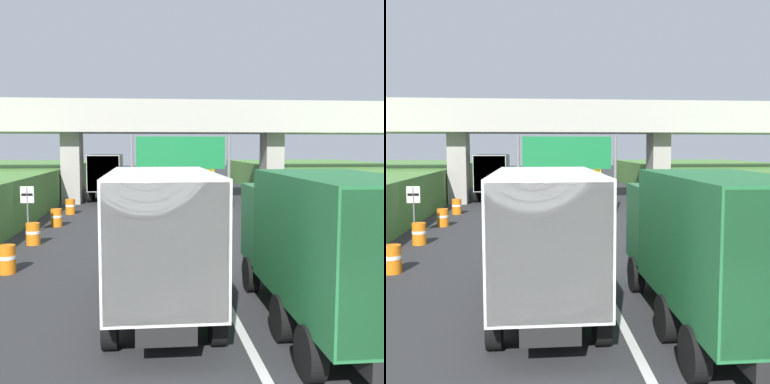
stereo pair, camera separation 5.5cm
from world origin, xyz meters
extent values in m
cube|color=white|center=(0.00, 24.18, 0.00)|extent=(0.20, 88.36, 0.01)
cube|color=#ADA89E|center=(0.00, 30.23, 5.56)|extent=(40.00, 4.80, 1.10)
cube|color=#ADA89E|center=(0.00, 28.01, 6.66)|extent=(40.00, 0.36, 1.10)
cube|color=#ADA89E|center=(0.00, 32.45, 6.66)|extent=(40.00, 0.36, 1.10)
cube|color=#9F9A91|center=(-7.27, 30.23, 2.50)|extent=(1.30, 2.20, 5.01)
cube|color=#9F9A91|center=(7.27, 30.23, 2.50)|extent=(1.30, 2.20, 5.01)
cylinder|color=slate|center=(-2.85, 23.39, 2.35)|extent=(0.18, 0.18, 4.71)
cylinder|color=slate|center=(2.85, 23.39, 2.35)|extent=(0.18, 0.18, 4.71)
cube|color=#167238|center=(0.00, 23.39, 3.66)|extent=(5.20, 0.12, 1.90)
cube|color=white|center=(0.00, 23.38, 3.66)|extent=(4.89, 0.01, 1.67)
cylinder|color=slate|center=(-7.40, 17.67, 1.10)|extent=(0.08, 0.08, 2.20)
cube|color=white|center=(-7.40, 17.66, 1.85)|extent=(0.60, 0.03, 0.76)
cube|color=black|center=(-7.40, 17.64, 1.85)|extent=(0.50, 0.01, 0.12)
cube|color=black|center=(1.58, 52.77, 0.66)|extent=(1.10, 7.30, 0.36)
cube|color=black|center=(1.58, 55.37, 1.89)|extent=(2.10, 2.10, 2.10)
cube|color=#2D3842|center=(1.58, 56.39, 2.19)|extent=(1.89, 0.06, 0.90)
cube|color=#B7B7B2|center=(1.58, 51.72, 2.14)|extent=(2.30, 5.20, 2.60)
cube|color=gray|center=(1.58, 49.14, 2.14)|extent=(2.21, 0.04, 2.50)
cylinder|color=black|center=(0.61, 55.37, 0.48)|extent=(0.30, 0.96, 0.96)
cylinder|color=black|center=(2.55, 55.37, 0.48)|extent=(0.30, 0.96, 0.96)
cylinder|color=black|center=(0.51, 50.29, 0.48)|extent=(0.30, 0.96, 0.96)
cylinder|color=black|center=(2.65, 50.29, 0.48)|extent=(0.30, 0.96, 0.96)
cylinder|color=black|center=(0.51, 51.98, 0.48)|extent=(0.30, 0.96, 0.96)
cylinder|color=black|center=(2.65, 51.98, 0.48)|extent=(0.30, 0.96, 0.96)
cube|color=black|center=(-5.04, 32.99, 0.66)|extent=(1.10, 7.30, 0.36)
cube|color=#233D9E|center=(-5.04, 35.59, 1.89)|extent=(2.10, 2.10, 2.10)
cube|color=#2D3842|center=(-5.04, 36.61, 2.19)|extent=(1.89, 0.06, 0.90)
cube|color=#B7B7B2|center=(-5.04, 31.94, 2.14)|extent=(2.30, 5.20, 2.60)
cube|color=gray|center=(-5.04, 29.36, 2.14)|extent=(2.21, 0.04, 2.50)
cylinder|color=black|center=(-6.01, 35.59, 0.48)|extent=(0.30, 0.96, 0.96)
cylinder|color=black|center=(-4.07, 35.59, 0.48)|extent=(0.30, 0.96, 0.96)
cylinder|color=black|center=(-6.11, 30.51, 0.48)|extent=(0.30, 0.96, 0.96)
cylinder|color=black|center=(-3.97, 30.51, 0.48)|extent=(0.30, 0.96, 0.96)
cylinder|color=black|center=(-6.11, 32.20, 0.48)|extent=(0.30, 0.96, 0.96)
cylinder|color=black|center=(-3.97, 32.20, 0.48)|extent=(0.30, 0.96, 0.96)
cube|color=black|center=(1.81, 5.77, 0.66)|extent=(1.10, 7.30, 0.36)
cube|color=#236B38|center=(1.81, 8.37, 1.89)|extent=(2.10, 2.10, 2.10)
cube|color=#2D3842|center=(1.81, 9.39, 2.19)|extent=(1.89, 0.06, 0.90)
cube|color=#236B38|center=(1.81, 4.72, 2.14)|extent=(2.30, 5.20, 2.60)
cylinder|color=black|center=(0.84, 8.37, 0.48)|extent=(0.30, 0.96, 0.96)
cylinder|color=black|center=(2.78, 8.37, 0.48)|extent=(0.30, 0.96, 0.96)
cylinder|color=black|center=(0.74, 3.29, 0.48)|extent=(0.30, 0.96, 0.96)
cylinder|color=black|center=(0.74, 4.98, 0.48)|extent=(0.30, 0.96, 0.96)
cylinder|color=black|center=(2.88, 4.98, 0.48)|extent=(0.30, 0.96, 0.96)
cube|color=black|center=(-1.70, 7.42, 0.66)|extent=(1.10, 7.30, 0.36)
cube|color=#B2B5B7|center=(-1.70, 10.02, 1.89)|extent=(2.10, 2.10, 2.10)
cube|color=#2D3842|center=(-1.70, 11.04, 2.19)|extent=(1.89, 0.06, 0.90)
cube|color=silver|center=(-1.70, 6.37, 2.14)|extent=(2.30, 5.20, 2.60)
cube|color=#A8A8A4|center=(-1.70, 3.79, 2.14)|extent=(2.21, 0.04, 2.50)
cylinder|color=black|center=(-2.67, 10.02, 0.48)|extent=(0.30, 0.96, 0.96)
cylinder|color=black|center=(-0.73, 10.02, 0.48)|extent=(0.30, 0.96, 0.96)
cylinder|color=black|center=(-2.77, 4.94, 0.48)|extent=(0.30, 0.96, 0.96)
cylinder|color=black|center=(-0.63, 4.94, 0.48)|extent=(0.30, 0.96, 0.96)
cylinder|color=black|center=(-2.77, 6.63, 0.48)|extent=(0.30, 0.96, 0.96)
cylinder|color=black|center=(-0.63, 6.63, 0.48)|extent=(0.30, 0.96, 0.96)
cube|color=silver|center=(-1.46, 23.83, 0.70)|extent=(1.76, 4.10, 0.76)
cube|color=silver|center=(-1.46, 23.68, 1.40)|extent=(1.56, 1.90, 0.64)
cube|color=#2D3842|center=(-1.46, 22.76, 1.40)|extent=(1.44, 0.06, 0.54)
cylinder|color=black|center=(-2.28, 25.10, 0.32)|extent=(0.22, 0.64, 0.64)
cylinder|color=black|center=(-0.64, 25.10, 0.32)|extent=(0.22, 0.64, 0.64)
cylinder|color=black|center=(-2.28, 22.55, 0.32)|extent=(0.22, 0.64, 0.64)
cylinder|color=black|center=(-0.64, 22.55, 0.32)|extent=(0.22, 0.64, 0.64)
cube|color=gold|center=(4.89, 49.97, 0.70)|extent=(1.76, 4.10, 0.76)
cube|color=gold|center=(4.89, 49.82, 1.40)|extent=(1.56, 1.90, 0.64)
cube|color=#2D3842|center=(4.89, 48.90, 1.40)|extent=(1.44, 0.06, 0.54)
cylinder|color=black|center=(4.07, 51.24, 0.32)|extent=(0.22, 0.64, 0.64)
cylinder|color=black|center=(5.71, 51.24, 0.32)|extent=(0.22, 0.64, 0.64)
cylinder|color=black|center=(4.07, 48.70, 0.32)|extent=(0.22, 0.64, 0.64)
cylinder|color=black|center=(5.71, 48.70, 0.32)|extent=(0.22, 0.64, 0.64)
cylinder|color=orange|center=(-6.45, 10.95, 0.45)|extent=(0.56, 0.56, 0.90)
cylinder|color=white|center=(-6.45, 10.95, 0.52)|extent=(0.57, 0.57, 0.12)
cylinder|color=orange|center=(-6.66, 15.43, 0.45)|extent=(0.56, 0.56, 0.90)
cylinder|color=white|center=(-6.66, 15.43, 0.52)|extent=(0.57, 0.57, 0.12)
cylinder|color=orange|center=(-6.55, 19.90, 0.45)|extent=(0.56, 0.56, 0.90)
cylinder|color=white|center=(-6.55, 19.90, 0.52)|extent=(0.57, 0.57, 0.12)
cylinder|color=orange|center=(-6.56, 24.38, 0.45)|extent=(0.56, 0.56, 0.90)
cylinder|color=white|center=(-6.56, 24.38, 0.52)|extent=(0.57, 0.57, 0.12)
camera|label=1|loc=(-2.03, -4.25, 3.98)|focal=44.30mm
camera|label=2|loc=(-1.97, -4.25, 3.98)|focal=44.30mm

